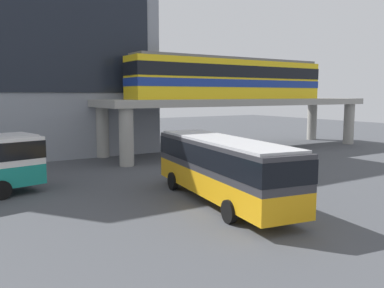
% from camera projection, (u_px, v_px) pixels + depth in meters
% --- Properties ---
extents(ground_plane, '(120.00, 120.00, 0.00)m').
position_uv_depth(ground_plane, '(156.00, 177.00, 26.66)').
color(ground_plane, '#47494F').
extents(station_building, '(23.94, 11.07, 20.48)m').
position_uv_depth(station_building, '(6.00, 38.00, 35.15)').
color(station_building, gray).
rests_on(station_building, ground_plane).
extents(elevated_platform, '(28.53, 6.75, 4.95)m').
position_uv_depth(elevated_platform, '(241.00, 106.00, 39.49)').
color(elevated_platform, '#9E9B93').
rests_on(elevated_platform, ground_plane).
extents(train, '(20.74, 2.96, 3.84)m').
position_uv_depth(train, '(231.00, 78.00, 38.54)').
color(train, yellow).
rests_on(train, elevated_platform).
extents(bus_main, '(4.18, 11.30, 3.22)m').
position_uv_depth(bus_main, '(222.00, 163.00, 20.19)').
color(bus_main, orange).
rests_on(bus_main, ground_plane).
extents(bicycle_silver, '(1.78, 0.32, 1.04)m').
position_uv_depth(bicycle_silver, '(217.00, 157.00, 33.04)').
color(bicycle_silver, black).
rests_on(bicycle_silver, ground_plane).
extents(bicycle_brown, '(1.75, 0.51, 1.04)m').
position_uv_depth(bicycle_brown, '(240.00, 161.00, 30.79)').
color(bicycle_brown, black).
rests_on(bicycle_brown, ground_plane).
extents(bicycle_blue, '(1.69, 0.70, 1.04)m').
position_uv_depth(bicycle_blue, '(285.00, 156.00, 33.68)').
color(bicycle_blue, black).
rests_on(bicycle_blue, ground_plane).
extents(bicycle_red, '(1.75, 0.52, 1.04)m').
position_uv_depth(bicycle_red, '(266.00, 154.00, 34.43)').
color(bicycle_red, black).
rests_on(bicycle_red, ground_plane).
extents(pedestrian_near_building, '(0.47, 0.42, 1.65)m').
position_uv_depth(pedestrian_near_building, '(253.00, 152.00, 32.66)').
color(pedestrian_near_building, '#33663F').
rests_on(pedestrian_near_building, ground_plane).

